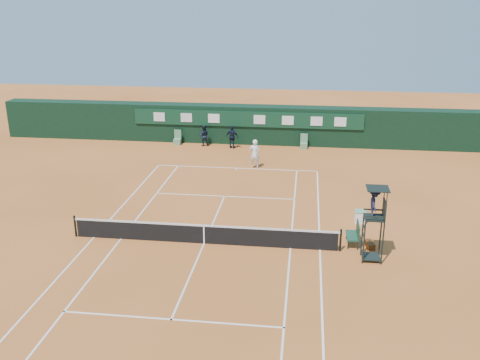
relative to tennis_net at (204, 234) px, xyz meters
name	(u,v)px	position (x,y,z in m)	size (l,w,h in m)	color
ground	(204,243)	(0.00, 0.00, -0.51)	(90.00, 90.00, 0.00)	#BF672D
court_lines	(204,243)	(0.00, 0.00, -0.50)	(11.05, 23.85, 0.01)	silver
tennis_net	(204,234)	(0.00, 0.00, 0.00)	(12.90, 0.10, 1.10)	black
back_wall	(248,124)	(0.00, 18.74, 1.00)	(40.00, 1.65, 3.00)	black
linesman_chair_left	(177,140)	(-5.50, 17.48, -0.19)	(0.55, 0.50, 1.15)	#5B8B62
linesman_chair_right	(304,145)	(4.50, 17.48, -0.19)	(0.55, 0.50, 1.15)	#57855B
umpire_chair	(375,209)	(7.71, -0.69, 1.95)	(0.96, 0.95, 3.42)	black
player_bench	(355,233)	(7.10, 0.79, 0.09)	(0.56, 1.20, 1.10)	#193E2B
tennis_bag	(370,245)	(7.81, 0.57, -0.37)	(0.32, 0.73, 0.28)	black
cooler	(360,217)	(7.61, 3.51, -0.18)	(0.57, 0.57, 0.65)	white
tennis_ball	(295,206)	(4.19, 5.24, -0.48)	(0.06, 0.06, 0.06)	#D8EC37
player	(255,154)	(1.22, 12.15, 0.49)	(0.73, 0.48, 2.01)	white
ball_kid_left	(204,136)	(-3.32, 17.34, 0.31)	(0.80, 0.62, 1.64)	black
ball_kid_right	(232,137)	(-1.00, 16.89, 0.38)	(1.05, 0.44, 1.79)	black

